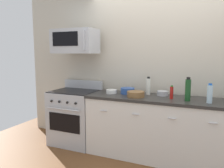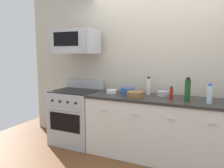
# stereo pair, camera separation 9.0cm
# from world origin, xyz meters

# --- Properties ---
(ground_plane) EXTENTS (6.25, 6.25, 0.00)m
(ground_plane) POSITION_xyz_m (0.00, 0.00, 0.00)
(ground_plane) COLOR brown
(back_wall) EXTENTS (5.21, 0.10, 2.70)m
(back_wall) POSITION_xyz_m (0.00, 0.41, 1.35)
(back_wall) COLOR beige
(back_wall) RESTS_ON ground_plane
(counter_unit) EXTENTS (2.12, 0.66, 0.92)m
(counter_unit) POSITION_xyz_m (-0.00, -0.00, 0.46)
(counter_unit) COLOR silver
(counter_unit) RESTS_ON ground_plane
(range_oven) EXTENTS (0.76, 0.69, 1.07)m
(range_oven) POSITION_xyz_m (-1.43, 0.00, 0.47)
(range_oven) COLOR #B7BABF
(range_oven) RESTS_ON ground_plane
(microwave) EXTENTS (0.74, 0.44, 0.40)m
(microwave) POSITION_xyz_m (-1.43, 0.05, 1.75)
(microwave) COLOR #B7BABF
(bottle_water_clear) EXTENTS (0.07, 0.07, 0.26)m
(bottle_water_clear) POSITION_xyz_m (0.68, -0.11, 1.04)
(bottle_water_clear) COLOR silver
(bottle_water_clear) RESTS_ON countertop_slab
(bottle_vinegar_white) EXTENTS (0.07, 0.07, 0.28)m
(bottle_vinegar_white) POSITION_xyz_m (-0.20, 0.16, 1.05)
(bottle_vinegar_white) COLOR silver
(bottle_vinegar_white) RESTS_ON countertop_slab
(bottle_hot_sauce_red) EXTENTS (0.05, 0.05, 0.19)m
(bottle_hot_sauce_red) POSITION_xyz_m (0.18, -0.02, 1.01)
(bottle_hot_sauce_red) COLOR #B21914
(bottle_hot_sauce_red) RESTS_ON countertop_slab
(bottle_wine_green) EXTENTS (0.07, 0.07, 0.32)m
(bottle_wine_green) POSITION_xyz_m (0.41, -0.08, 1.07)
(bottle_wine_green) COLOR #19471E
(bottle_wine_green) RESTS_ON countertop_slab
(bowl_wooden_salad) EXTENTS (0.26, 0.26, 0.08)m
(bowl_wooden_salad) POSITION_xyz_m (-0.32, -0.09, 0.96)
(bowl_wooden_salad) COLOR brown
(bowl_wooden_salad) RESTS_ON countertop_slab
(bowl_blue_mixing) EXTENTS (0.22, 0.22, 0.09)m
(bowl_blue_mixing) POSITION_xyz_m (-0.51, 0.10, 0.97)
(bowl_blue_mixing) COLOR #2D519E
(bowl_blue_mixing) RESTS_ON countertop_slab
(bowl_steel_prep) EXTENTS (0.17, 0.17, 0.07)m
(bowl_steel_prep) POSITION_xyz_m (0.03, 0.16, 0.96)
(bowl_steel_prep) COLOR #B2B5BA
(bowl_steel_prep) RESTS_ON countertop_slab
(bowl_white_ceramic) EXTENTS (0.17, 0.17, 0.06)m
(bowl_white_ceramic) POSITION_xyz_m (-0.76, 0.03, 0.95)
(bowl_white_ceramic) COLOR white
(bowl_white_ceramic) RESTS_ON countertop_slab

